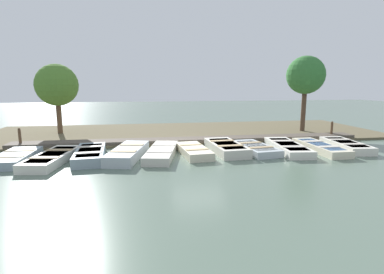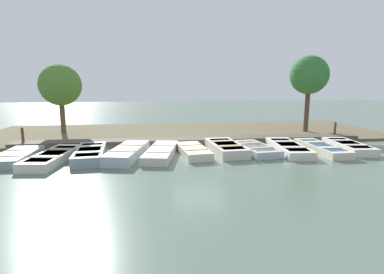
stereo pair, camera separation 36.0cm
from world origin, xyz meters
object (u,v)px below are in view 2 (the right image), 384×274
(rowboat_4, at_px, (161,152))
(rowboat_10, at_px, (348,146))
(rowboat_3, at_px, (128,152))
(rowboat_9, at_px, (321,148))
(rowboat_2, at_px, (90,153))
(mooring_post_near, at_px, (23,137))
(rowboat_1, at_px, (53,157))
(mooring_post_far, at_px, (335,131))
(rowboat_8, at_px, (288,148))
(rowboat_7, at_px, (255,149))
(park_tree_left, at_px, (309,76))
(rowboat_5, at_px, (193,151))
(rowboat_0, at_px, (17,156))
(rowboat_6, at_px, (226,148))
(park_tree_far_left, at_px, (60,85))

(rowboat_4, distance_m, rowboat_10, 8.74)
(rowboat_3, bearing_deg, rowboat_9, 102.41)
(rowboat_2, xyz_separation_m, rowboat_10, (-0.04, 11.70, -0.02))
(rowboat_10, xyz_separation_m, mooring_post_near, (-2.57, -15.33, 0.32))
(rowboat_2, bearing_deg, rowboat_3, 83.01)
(rowboat_1, xyz_separation_m, rowboat_3, (-0.22, 2.92, 0.04))
(mooring_post_far, bearing_deg, rowboat_3, -76.52)
(rowboat_1, xyz_separation_m, rowboat_8, (-0.42, 10.17, -0.00))
(rowboat_10, bearing_deg, rowboat_9, -78.52)
(rowboat_9, relative_size, mooring_post_far, 3.40)
(rowboat_1, xyz_separation_m, rowboat_7, (-0.47, 8.60, -0.01))
(rowboat_2, height_order, park_tree_left, park_tree_left)
(rowboat_8, bearing_deg, rowboat_5, -82.98)
(rowboat_0, xyz_separation_m, rowboat_1, (0.29, 1.50, 0.00))
(rowboat_2, bearing_deg, rowboat_9, 84.56)
(rowboat_7, height_order, rowboat_10, rowboat_10)
(rowboat_1, bearing_deg, rowboat_5, 101.94)
(rowboat_10, relative_size, park_tree_left, 0.66)
(rowboat_8, bearing_deg, rowboat_6, -88.13)
(rowboat_2, height_order, mooring_post_far, mooring_post_far)
(rowboat_1, distance_m, rowboat_4, 4.35)
(rowboat_0, relative_size, mooring_post_near, 2.88)
(rowboat_7, height_order, mooring_post_near, mooring_post_near)
(rowboat_4, bearing_deg, rowboat_8, 102.82)
(rowboat_6, distance_m, rowboat_8, 2.90)
(rowboat_2, distance_m, mooring_post_far, 12.93)
(rowboat_0, relative_size, rowboat_6, 0.91)
(rowboat_10, xyz_separation_m, park_tree_left, (-4.85, 0.46, 3.38))
(rowboat_6, bearing_deg, park_tree_far_left, -128.23)
(mooring_post_far, height_order, park_tree_left, park_tree_left)
(rowboat_5, relative_size, rowboat_7, 0.95)
(rowboat_5, relative_size, park_tree_far_left, 0.67)
(rowboat_2, bearing_deg, rowboat_0, -95.18)
(rowboat_9, relative_size, mooring_post_near, 3.40)
(mooring_post_far, bearing_deg, rowboat_0, -80.50)
(rowboat_5, relative_size, park_tree_left, 0.60)
(rowboat_6, height_order, park_tree_left, park_tree_left)
(rowboat_0, relative_size, rowboat_10, 0.91)
(rowboat_1, bearing_deg, rowboat_0, -92.55)
(rowboat_4, height_order, park_tree_left, park_tree_left)
(rowboat_3, relative_size, rowboat_8, 0.96)
(rowboat_0, distance_m, rowboat_4, 5.84)
(park_tree_left, bearing_deg, rowboat_10, -5.47)
(rowboat_9, xyz_separation_m, mooring_post_near, (-2.70, -13.91, 0.34))
(rowboat_2, xyz_separation_m, mooring_post_near, (-2.61, -3.63, 0.30))
(rowboat_4, xyz_separation_m, rowboat_6, (-0.32, 2.94, 0.03))
(rowboat_0, height_order, rowboat_4, rowboat_4)
(rowboat_8, bearing_deg, rowboat_3, -82.34)
(rowboat_7, xyz_separation_m, rowboat_9, (0.28, 3.07, 0.00))
(rowboat_0, height_order, mooring_post_near, mooring_post_near)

